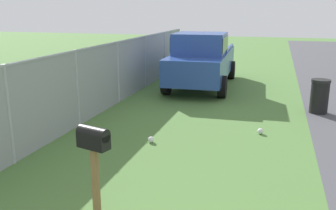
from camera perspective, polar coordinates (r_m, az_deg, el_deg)
The scene contains 6 objects.
mailbox at distance 5.40m, azimuth -11.43°, elevation -6.06°, with size 0.32×0.52×1.34m.
pickup_truck at distance 14.24m, azimuth 5.26°, elevation 7.20°, with size 5.56×2.39×2.09m.
trash_bin at distance 11.51m, azimuth 22.39°, elevation 1.27°, with size 0.53×0.53×0.99m.
fence_section at distance 10.74m, azimuth -10.52°, elevation 4.27°, with size 17.84×0.07×1.97m.
litter_bag_by_mailbox at distance 8.41m, azimuth -2.64°, elevation -5.36°, with size 0.14×0.14×0.14m, color silver.
litter_bag_midfield_b at distance 9.23m, azimuth 14.10°, elevation -3.96°, with size 0.14×0.14×0.14m, color silver.
Camera 1 is at (-0.85, -1.34, 2.96)m, focal length 39.39 mm.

